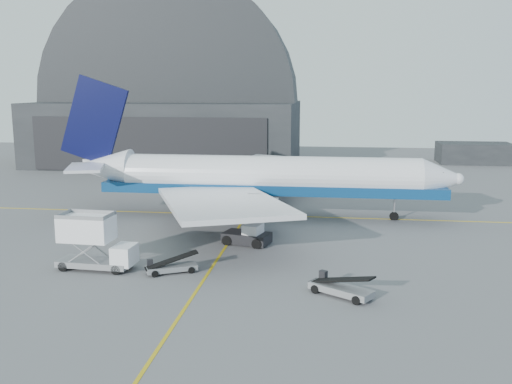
# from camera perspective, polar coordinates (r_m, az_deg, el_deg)

# --- Properties ---
(ground) EXTENTS (200.00, 200.00, 0.00)m
(ground) POSITION_cam_1_polar(r_m,az_deg,el_deg) (48.38, -4.42, -7.52)
(ground) COLOR #565659
(ground) RESTS_ON ground
(taxi_lines) EXTENTS (80.00, 42.12, 0.02)m
(taxi_lines) POSITION_cam_1_polar(r_m,az_deg,el_deg) (60.34, -1.95, -3.84)
(taxi_lines) COLOR gold
(taxi_lines) RESTS_ON ground
(hangar) EXTENTS (50.00, 28.30, 28.00)m
(hangar) POSITION_cam_1_polar(r_m,az_deg,el_deg) (114.54, -8.66, 7.67)
(hangar) COLOR black
(hangar) RESTS_ON ground
(distant_bldg_a) EXTENTS (14.00, 8.00, 4.00)m
(distant_bldg_a) POSITION_cam_1_polar(r_m,az_deg,el_deg) (121.33, 20.94, 2.72)
(distant_bldg_a) COLOR black
(distant_bldg_a) RESTS_ON ground
(airliner) EXTENTS (46.86, 45.44, 16.44)m
(airliner) POSITION_cam_1_polar(r_m,az_deg,el_deg) (66.01, -0.11, 1.48)
(airliner) COLOR white
(airliner) RESTS_ON ground
(catering_truck) EXTENTS (6.59, 2.81, 4.45)m
(catering_truck) POSITION_cam_1_polar(r_m,az_deg,el_deg) (49.07, -15.93, -4.90)
(catering_truck) COLOR gray
(catering_truck) RESTS_ON ground
(pushback_tug) EXTENTS (4.90, 3.58, 2.04)m
(pushback_tug) POSITION_cam_1_polar(r_m,az_deg,el_deg) (54.97, -0.81, -4.44)
(pushback_tug) COLOR black
(pushback_tug) RESTS_ON ground
(belt_loader_a) EXTENTS (4.29, 3.07, 1.65)m
(belt_loader_a) POSITION_cam_1_polar(r_m,az_deg,el_deg) (47.23, -8.50, -7.41)
(belt_loader_a) COLOR gray
(belt_loader_a) RESTS_ON ground
(belt_loader_b) EXTENTS (4.86, 3.92, 1.93)m
(belt_loader_b) POSITION_cam_1_polar(r_m,az_deg,el_deg) (42.24, 8.45, -9.47)
(belt_loader_b) COLOR gray
(belt_loader_b) RESTS_ON ground
(traffic_cone) EXTENTS (0.40, 0.40, 0.57)m
(traffic_cone) POSITION_cam_1_polar(r_m,az_deg,el_deg) (47.99, -6.78, -7.37)
(traffic_cone) COLOR #EC3307
(traffic_cone) RESTS_ON ground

